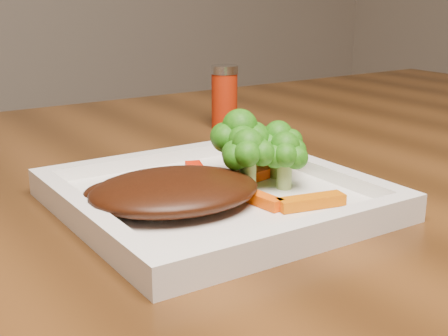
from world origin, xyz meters
TOP-DOWN VIEW (x-y plane):
  - plate at (-0.30, -0.14)m, footprint 0.27×0.27m
  - steak at (-0.35, -0.15)m, footprint 0.17×0.14m
  - broccoli_0 at (-0.25, -0.11)m, footprint 0.07×0.07m
  - broccoli_1 at (-0.22, -0.13)m, footprint 0.07×0.07m
  - broccoli_2 at (-0.23, -0.16)m, footprint 0.06×0.06m
  - broccoli_3 at (-0.27, -0.15)m, footprint 0.06×0.06m
  - carrot_0 at (-0.25, -0.21)m, footprint 0.07×0.03m
  - carrot_2 at (-0.28, -0.19)m, footprint 0.02×0.05m
  - carrot_3 at (-0.20, -0.10)m, footprint 0.06×0.05m
  - carrot_4 at (-0.29, -0.08)m, footprint 0.04×0.06m
  - carrot_6 at (-0.25, -0.13)m, footprint 0.06×0.03m
  - spice_shaker at (-0.11, 0.14)m, footprint 0.04×0.04m

SIDE VIEW (x-z plane):
  - plate at x=-0.30m, z-range 0.75..0.76m
  - carrot_0 at x=-0.25m, z-range 0.76..0.77m
  - carrot_2 at x=-0.28m, z-range 0.76..0.77m
  - carrot_3 at x=-0.20m, z-range 0.76..0.77m
  - carrot_4 at x=-0.29m, z-range 0.76..0.77m
  - carrot_6 at x=-0.25m, z-range 0.76..0.77m
  - steak at x=-0.35m, z-range 0.76..0.79m
  - broccoli_2 at x=-0.23m, z-range 0.76..0.82m
  - broccoli_3 at x=-0.27m, z-range 0.76..0.82m
  - broccoli_1 at x=-0.22m, z-range 0.76..0.83m
  - spice_shaker at x=-0.11m, z-range 0.75..0.84m
  - broccoli_0 at x=-0.25m, z-range 0.76..0.83m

